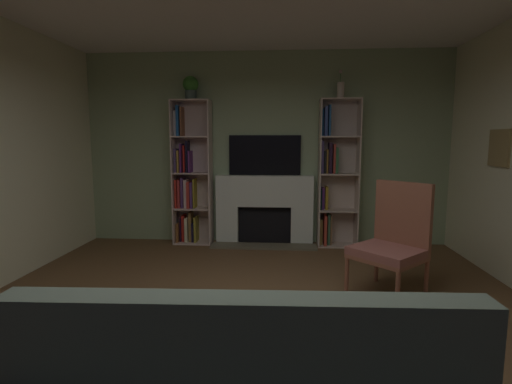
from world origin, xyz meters
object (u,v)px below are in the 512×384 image
(fireplace, at_px, (264,208))
(bookshelf_left, at_px, (189,180))
(potted_plant, at_px, (191,87))
(armchair, at_px, (393,240))
(bookshelf_right, at_px, (333,175))
(tv, at_px, (265,155))
(vase_with_flowers, at_px, (341,89))
(coffee_table, at_px, (258,345))

(fireplace, xyz_separation_m, bookshelf_left, (-1.16, -0.02, 0.42))
(fireplace, bearing_deg, bookshelf_left, -179.19)
(potted_plant, height_order, armchair, potted_plant)
(bookshelf_right, relative_size, potted_plant, 6.32)
(tv, relative_size, bookshelf_right, 0.50)
(bookshelf_left, bearing_deg, fireplace, 0.81)
(tv, distance_m, bookshelf_right, 1.07)
(bookshelf_left, relative_size, bookshelf_right, 1.00)
(bookshelf_left, bearing_deg, tv, 4.40)
(potted_plant, height_order, vase_with_flowers, vase_with_flowers)
(tv, bearing_deg, armchair, -54.04)
(fireplace, height_order, vase_with_flowers, vase_with_flowers)
(bookshelf_left, distance_m, potted_plant, 1.40)
(tv, xyz_separation_m, coffee_table, (0.14, -3.73, -1.00))
(bookshelf_right, height_order, vase_with_flowers, vase_with_flowers)
(bookshelf_left, xyz_separation_m, bookshelf_right, (2.18, -0.00, 0.09))
(bookshelf_right, bearing_deg, potted_plant, -179.25)
(fireplace, height_order, potted_plant, potted_plant)
(bookshelf_right, bearing_deg, armchair, -78.09)
(bookshelf_left, height_order, potted_plant, potted_plant)
(fireplace, bearing_deg, tv, 90.00)
(vase_with_flowers, height_order, coffee_table, vase_with_flowers)
(fireplace, bearing_deg, coffee_table, -87.75)
(bookshelf_left, relative_size, coffee_table, 2.42)
(armchair, bearing_deg, fireplace, 127.00)
(fireplace, relative_size, coffee_table, 1.75)
(potted_plant, xyz_separation_m, coffee_table, (1.24, -3.61, -2.01))
(vase_with_flowers, bearing_deg, tv, 173.79)
(vase_with_flowers, bearing_deg, armchair, -80.03)
(bookshelf_right, bearing_deg, vase_with_flowers, -20.79)
(tv, height_order, coffee_table, tv)
(tv, height_order, vase_with_flowers, vase_with_flowers)
(bookshelf_left, bearing_deg, coffee_table, -70.35)
(coffee_table, bearing_deg, potted_plant, 108.92)
(tv, bearing_deg, fireplace, -90.00)
(tv, distance_m, bookshelf_left, 1.22)
(bookshelf_left, height_order, armchair, bookshelf_left)
(potted_plant, relative_size, armchair, 0.30)
(bookshelf_right, xyz_separation_m, vase_with_flowers, (0.07, -0.03, 1.26))
(fireplace, xyz_separation_m, bookshelf_right, (1.02, -0.02, 0.51))
(bookshelf_left, bearing_deg, vase_with_flowers, -0.76)
(tv, bearing_deg, potted_plant, -173.74)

